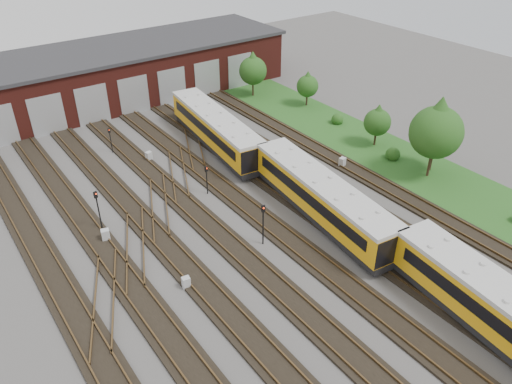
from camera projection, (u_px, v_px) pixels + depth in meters
ground at (302, 279)px, 34.78m from camera, size 120.00×120.00×0.00m
track_network at (295, 275)px, 35.04m from camera, size 30.40×70.00×0.33m
maintenance_shed at (89, 78)px, 60.46m from camera, size 51.00×12.50×6.35m
grass_verge at (380, 151)px, 51.07m from camera, size 8.00×55.00×0.05m
metro_train at (322, 197)px, 39.97m from camera, size 4.68×48.28×3.32m
signal_mast_0 at (98, 206)px, 38.51m from camera, size 0.30×0.29×3.56m
signal_mast_1 at (263, 220)px, 36.98m from camera, size 0.32×0.30×3.52m
signal_mast_2 at (110, 137)px, 50.01m from camera, size 0.24×0.23×2.68m
signal_mast_3 at (207, 176)px, 43.33m from camera, size 0.26×0.25×2.74m
relay_cabinet_1 at (106, 235)px, 38.24m from camera, size 0.72×0.65×1.02m
relay_cabinet_2 at (186, 283)px, 33.84m from camera, size 0.60×0.53×0.89m
relay_cabinet_3 at (149, 156)px, 49.24m from camera, size 0.64×0.56×0.94m
relay_cabinet_4 at (342, 162)px, 48.11m from camera, size 0.69×0.61×0.99m
tree_0 at (253, 67)px, 62.34m from camera, size 3.48×3.48×5.77m
tree_1 at (308, 84)px, 60.02m from camera, size 2.64×2.64×4.37m
tree_2 at (437, 126)px, 44.20m from camera, size 4.77×4.77×7.91m
tree_3 at (378, 119)px, 50.75m from camera, size 2.77×2.77×4.60m
tree_4 at (437, 132)px, 45.73m from camera, size 3.77×3.77×6.25m
bush_1 at (393, 153)px, 49.38m from camera, size 1.43×1.43×1.43m
bush_2 at (338, 118)px, 56.63m from camera, size 1.37×1.37×1.37m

